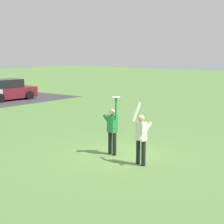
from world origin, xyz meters
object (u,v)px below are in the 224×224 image
person_catcher (112,128)px  parked_car_maroon (8,90)px  frisbee_disc (116,97)px  person_defender (141,135)px

person_catcher → parked_car_maroon: 17.13m
frisbee_disc → person_catcher: bearing=74.2°
person_defender → parked_car_maroon: 18.67m
person_defender → parked_car_maroon: (7.62, 17.04, -0.25)m
person_catcher → parked_car_maroon: size_ratio=0.49×
person_catcher → person_defender: size_ratio=1.02×
person_catcher → parked_car_maroon: person_catcher is taller
frisbee_disc → parked_car_maroon: (7.26, 15.76, -1.37)m
parked_car_maroon → frisbee_disc: bearing=-109.4°
frisbee_disc → person_defender: bearing=-105.8°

